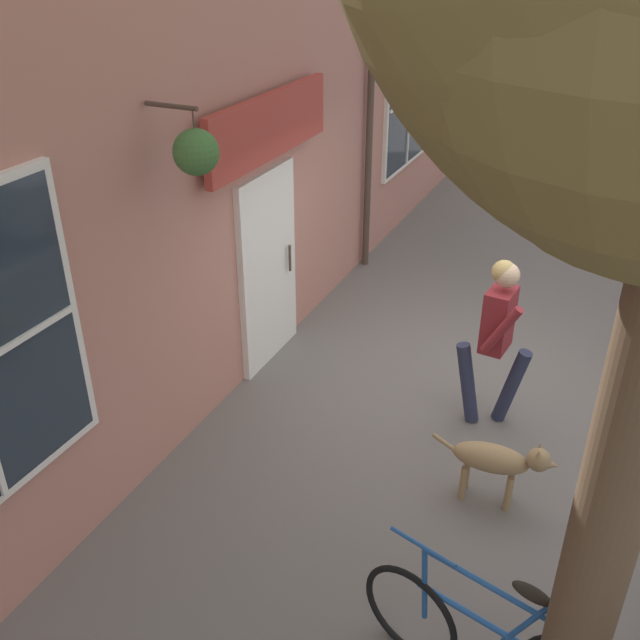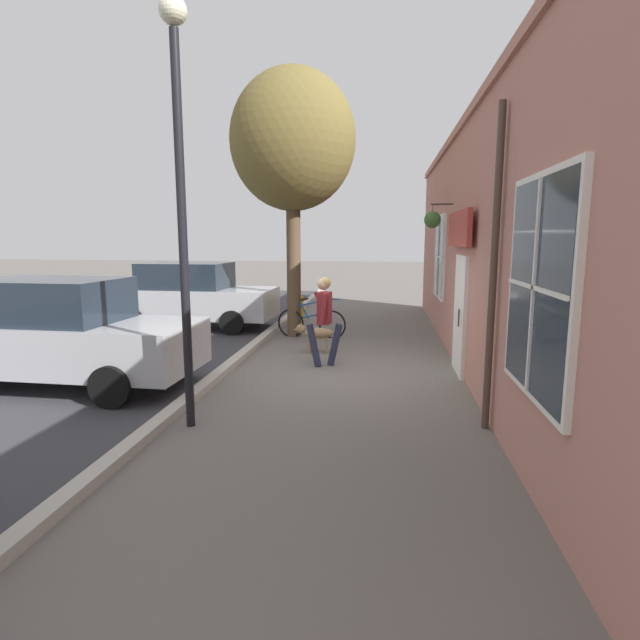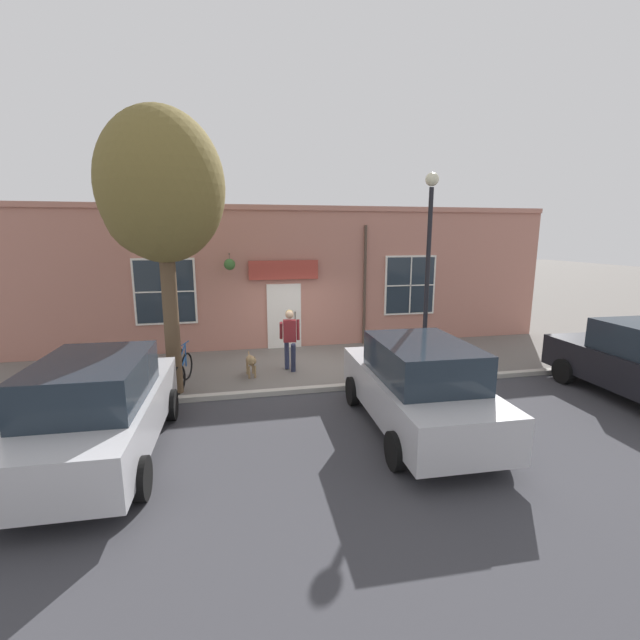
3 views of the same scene
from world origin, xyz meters
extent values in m
plane|color=#66605B|center=(0.00, 0.00, 0.00)|extent=(90.00, 90.00, 0.00)
cube|color=#B2ADA3|center=(2.00, 0.00, 0.06)|extent=(0.20, 28.00, 0.12)
cube|color=#B27566|center=(-2.35, 0.00, 2.19)|extent=(0.30, 18.00, 4.39)
cube|color=#B27566|center=(-2.35, 0.00, 4.47)|extent=(0.42, 18.00, 0.16)
cube|color=white|center=(-2.18, -0.22, 1.05)|extent=(0.10, 1.10, 2.10)
cube|color=#232D38|center=(-2.15, -0.22, 1.00)|extent=(0.03, 0.90, 1.90)
cylinder|color=#47382D|center=(-2.09, 0.13, 1.05)|extent=(0.03, 0.03, 0.30)
cube|color=#AD3D33|center=(-2.08, -0.22, 2.55)|extent=(0.08, 2.20, 0.60)
cylinder|color=#47382D|center=(-2.12, 2.48, 1.98)|extent=(0.09, 0.09, 3.95)
cylinder|color=#47382D|center=(-1.96, -1.89, 3.08)|extent=(0.44, 0.04, 0.04)
cylinder|color=#47382D|center=(-1.78, -1.89, 2.90)|extent=(0.01, 0.01, 0.34)
cone|color=#2D2823|center=(-1.78, -1.89, 2.68)|extent=(0.32, 0.32, 0.18)
sphere|color=#3D6B33|center=(-1.78, -1.89, 2.77)|extent=(0.34, 0.34, 0.34)
cube|color=white|center=(-2.18, -3.84, 1.95)|extent=(0.08, 1.82, 2.02)
cube|color=#232D38|center=(-2.15, -3.84, 1.95)|extent=(0.03, 1.70, 1.90)
cube|color=white|center=(-2.13, -3.84, 1.95)|extent=(0.04, 0.04, 1.90)
cube|color=white|center=(-2.13, -3.84, 1.95)|extent=(0.04, 1.70, 0.04)
cube|color=white|center=(-2.18, 4.11, 1.95)|extent=(0.08, 1.82, 2.02)
cube|color=#232D38|center=(-2.15, 4.11, 1.95)|extent=(0.03, 1.70, 1.90)
cube|color=white|center=(-2.13, 4.11, 1.95)|extent=(0.04, 0.04, 1.90)
cube|color=white|center=(-2.13, 4.11, 1.95)|extent=(0.04, 1.70, 0.04)
cylinder|color=#282D47|center=(0.47, -0.33, 0.41)|extent=(0.31, 0.16, 0.82)
cylinder|color=#282D47|center=(0.08, -0.45, 0.41)|extent=(0.31, 0.16, 0.82)
cube|color=maroon|center=(0.27, -0.39, 1.11)|extent=(0.25, 0.36, 0.59)
sphere|color=tan|center=(0.29, -0.40, 1.55)|extent=(0.22, 0.22, 0.22)
sphere|color=tan|center=(0.26, -0.39, 1.58)|extent=(0.21, 0.21, 0.21)
cylinder|color=maroon|center=(0.26, -0.16, 1.12)|extent=(0.17, 0.10, 0.57)
cylinder|color=maroon|center=(0.35, -0.63, 1.14)|extent=(0.33, 0.12, 0.52)
ellipsoid|color=#997A51|center=(0.53, -1.46, 0.43)|extent=(0.63, 0.30, 0.23)
cylinder|color=#997A51|center=(0.71, -1.37, 0.16)|extent=(0.06, 0.06, 0.32)
cylinder|color=#997A51|center=(0.72, -1.52, 0.16)|extent=(0.06, 0.06, 0.32)
cylinder|color=#997A51|center=(0.34, -1.40, 0.16)|extent=(0.06, 0.06, 0.32)
cylinder|color=#997A51|center=(0.35, -1.55, 0.16)|extent=(0.06, 0.06, 0.32)
sphere|color=#997A51|center=(0.90, -1.43, 0.51)|extent=(0.19, 0.19, 0.19)
cone|color=#997A51|center=(1.01, -1.43, 0.49)|extent=(0.11, 0.10, 0.09)
cone|color=#997A51|center=(0.88, -1.39, 0.60)|extent=(0.06, 0.06, 0.07)
cone|color=#997A51|center=(0.89, -1.49, 0.60)|extent=(0.06, 0.06, 0.07)
cylinder|color=#997A51|center=(0.15, -1.49, 0.48)|extent=(0.21, 0.05, 0.14)
cylinder|color=brown|center=(1.36, -3.26, 1.81)|extent=(0.34, 0.34, 3.62)
ellipsoid|color=brown|center=(1.36, -3.26, 4.66)|extent=(2.96, 2.66, 3.25)
sphere|color=brown|center=(1.28, -3.49, 4.14)|extent=(2.02, 2.02, 2.02)
torus|color=black|center=(0.40, -3.08, 0.33)|extent=(0.69, 0.24, 0.70)
torus|color=black|center=(1.43, -3.16, 0.33)|extent=(0.69, 0.24, 0.70)
cylinder|color=#1E4C8C|center=(0.92, -3.12, 0.53)|extent=(0.98, 0.12, 0.24)
cylinder|color=#1E4C8C|center=(1.10, -3.14, 0.67)|extent=(0.25, 0.06, 0.47)
cylinder|color=#1E4C8C|center=(0.87, -3.12, 0.85)|extent=(0.82, 0.10, 0.20)
cylinder|color=#1E4C8C|center=(0.47, -3.09, 0.65)|extent=(0.08, 0.04, 0.58)
cylinder|color=#1E4C8C|center=(0.44, -3.08, 0.95)|extent=(0.45, 0.16, 0.03)
ellipsoid|color=black|center=(1.10, -3.14, 0.93)|extent=(0.25, 0.12, 0.11)
cube|color=#B7B7BC|center=(4.23, -4.08, 0.69)|extent=(4.35, 1.90, 0.76)
cube|color=#1E2833|center=(4.44, -4.09, 1.41)|extent=(2.28, 1.62, 0.68)
cylinder|color=black|center=(2.87, -4.92, 0.31)|extent=(0.63, 0.20, 0.62)
cylinder|color=black|center=(2.93, -3.16, 0.31)|extent=(0.63, 0.20, 0.62)
cylinder|color=black|center=(5.53, -5.01, 0.31)|extent=(0.63, 0.20, 0.62)
cylinder|color=black|center=(5.59, -3.25, 0.31)|extent=(0.63, 0.20, 0.62)
cube|color=#B7B7BC|center=(4.30, 1.43, 0.69)|extent=(4.35, 1.90, 0.76)
cube|color=#1E2833|center=(4.51, 1.42, 1.41)|extent=(2.28, 1.62, 0.68)
cylinder|color=black|center=(2.94, 0.59, 0.31)|extent=(0.63, 0.20, 0.62)
cylinder|color=black|center=(3.00, 2.35, 0.31)|extent=(0.63, 0.20, 0.62)
cylinder|color=black|center=(5.60, 0.51, 0.31)|extent=(0.63, 0.20, 0.62)
cylinder|color=black|center=(1.62, 2.87, 2.37)|extent=(0.11, 0.11, 4.75)
sphere|color=beige|center=(1.62, 2.87, 4.93)|extent=(0.32, 0.32, 0.32)
cylinder|color=gold|center=(1.59, -5.54, 0.31)|extent=(0.20, 0.20, 0.62)
sphere|color=gold|center=(1.59, -5.54, 0.67)|extent=(0.20, 0.20, 0.20)
cylinder|color=gold|center=(1.71, -5.54, 0.34)|extent=(0.10, 0.07, 0.07)
cylinder|color=gold|center=(1.47, -5.54, 0.34)|extent=(0.10, 0.07, 0.07)
camera|label=1|loc=(1.17, -6.12, 4.21)|focal=40.00mm
camera|label=2|loc=(-0.79, 8.73, 2.38)|focal=28.00mm
camera|label=3|loc=(11.39, -1.95, 3.64)|focal=24.00mm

